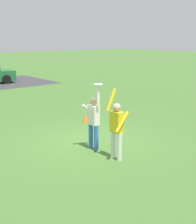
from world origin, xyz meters
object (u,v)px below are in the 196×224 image
object	(u,v)px
person_defender	(117,127)
field_cone_orange	(85,118)
frisbee_disc	(98,84)
person_catcher	(93,119)

from	to	relation	value
person_defender	field_cone_orange	distance (m)	4.17
frisbee_disc	person_defender	bearing A→B (deg)	-89.69
person_catcher	person_defender	world-z (taller)	person_catcher
person_catcher	field_cone_orange	world-z (taller)	person_catcher
person_catcher	frisbee_disc	xyz separation A→B (m)	(0.00, -0.22, 1.11)
field_cone_orange	frisbee_disc	bearing A→B (deg)	-121.21
frisbee_disc	field_cone_orange	bearing A→B (deg)	58.79
person_defender	person_catcher	bearing A→B (deg)	0.00
person_defender	frisbee_disc	bearing A→B (deg)	0.00
person_catcher	field_cone_orange	distance (m)	3.30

